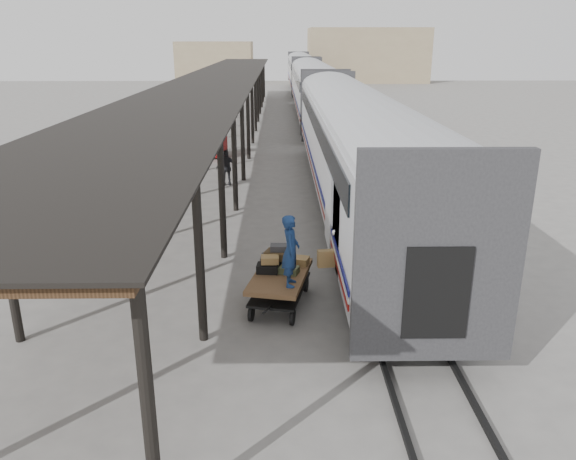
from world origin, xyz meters
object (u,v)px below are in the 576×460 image
(baggage_cart, at_px, (280,282))
(pedestrian, at_px, (227,168))
(porter, at_px, (291,251))
(luggage_tug, at_px, (217,145))

(baggage_cart, distance_m, pedestrian, 12.58)
(baggage_cart, bearing_deg, porter, -56.60)
(luggage_tug, bearing_deg, porter, -74.75)
(baggage_cart, height_order, porter, porter)
(luggage_tug, height_order, pedestrian, pedestrian)
(baggage_cart, height_order, pedestrian, pedestrian)
(luggage_tug, relative_size, pedestrian, 1.03)
(porter, distance_m, pedestrian, 13.30)
(porter, bearing_deg, baggage_cart, 25.75)
(pedestrian, bearing_deg, luggage_tug, -85.60)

